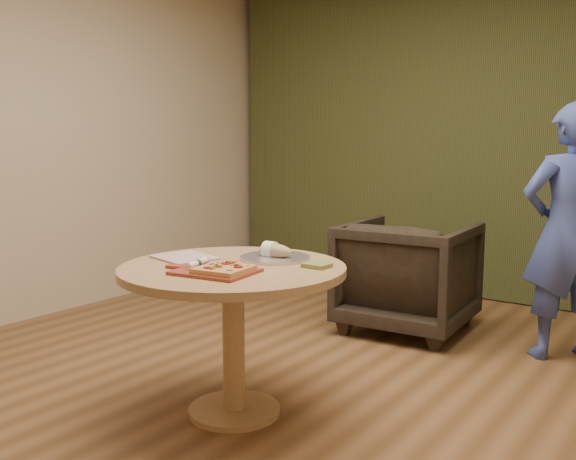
# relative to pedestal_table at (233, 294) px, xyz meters

# --- Properties ---
(room_shell) EXTENTS (5.04, 6.04, 2.84)m
(room_shell) POSITION_rel_pedestal_table_xyz_m (0.15, 0.13, 0.79)
(room_shell) COLOR brown
(room_shell) RESTS_ON ground
(curtain) EXTENTS (4.80, 0.14, 2.78)m
(curtain) POSITION_rel_pedestal_table_xyz_m (0.15, 3.03, 0.79)
(curtain) COLOR #313819
(curtain) RESTS_ON ground
(pedestal_table) EXTENTS (1.10, 1.10, 0.75)m
(pedestal_table) POSITION_rel_pedestal_table_xyz_m (0.00, 0.00, 0.00)
(pedestal_table) COLOR tan
(pedestal_table) RESTS_ON ground
(pizza_paddle) EXTENTS (0.46, 0.32, 0.01)m
(pizza_paddle) POSITION_rel_pedestal_table_xyz_m (0.04, -0.18, 0.15)
(pizza_paddle) COLOR #963726
(pizza_paddle) RESTS_ON pedestal_table
(flatbread_pizza) EXTENTS (0.25, 0.25, 0.04)m
(flatbread_pizza) POSITION_rel_pedestal_table_xyz_m (0.10, -0.18, 0.17)
(flatbread_pizza) COLOR tan
(flatbread_pizza) RESTS_ON pizza_paddle
(cutlery_roll) EXTENTS (0.08, 0.20, 0.03)m
(cutlery_roll) POSITION_rel_pedestal_table_xyz_m (-0.08, -0.16, 0.17)
(cutlery_roll) COLOR white
(cutlery_roll) RESTS_ON pizza_paddle
(newspaper) EXTENTS (0.35, 0.32, 0.01)m
(newspaper) POSITION_rel_pedestal_table_xyz_m (-0.32, -0.00, 0.15)
(newspaper) COLOR silver
(newspaper) RESTS_ON pedestal_table
(serving_tray) EXTENTS (0.36, 0.36, 0.02)m
(serving_tray) POSITION_rel_pedestal_table_xyz_m (0.07, 0.25, 0.15)
(serving_tray) COLOR silver
(serving_tray) RESTS_ON pedestal_table
(bread_roll) EXTENTS (0.19, 0.09, 0.09)m
(bread_roll) POSITION_rel_pedestal_table_xyz_m (0.06, 0.25, 0.18)
(bread_roll) COLOR tan
(bread_roll) RESTS_ON serving_tray
(green_packet) EXTENTS (0.12, 0.10, 0.02)m
(green_packet) POSITION_rel_pedestal_table_xyz_m (0.35, 0.20, 0.15)
(green_packet) COLOR brown
(green_packet) RESTS_ON pedestal_table
(armchair) EXTENTS (0.89, 0.84, 0.87)m
(armchair) POSITION_rel_pedestal_table_xyz_m (0.10, 1.80, -0.18)
(armchair) COLOR black
(armchair) RESTS_ON ground
(person_standing) EXTENTS (0.69, 0.66, 1.58)m
(person_standing) POSITION_rel_pedestal_table_xyz_m (1.13, 1.82, 0.18)
(person_standing) COLOR #3A4D9C
(person_standing) RESTS_ON ground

